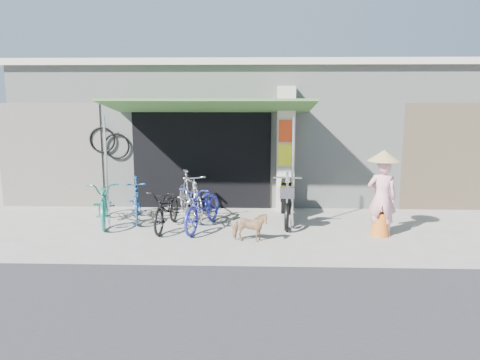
{
  "coord_description": "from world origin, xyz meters",
  "views": [
    {
      "loc": [
        0.14,
        -8.83,
        2.8
      ],
      "look_at": [
        -0.2,
        1.0,
        1.0
      ],
      "focal_mm": 35.0,
      "sensor_mm": 36.0,
      "label": 1
    }
  ],
  "objects_px": {
    "bike_blue": "(137,199)",
    "bike_navy": "(203,207)",
    "bike_teal": "(105,202)",
    "moped": "(287,199)",
    "nun": "(382,194)",
    "street_dog": "(250,227)",
    "bike_black": "(167,208)",
    "bike_silver": "(190,195)"
  },
  "relations": [
    {
      "from": "bike_blue",
      "to": "street_dog",
      "type": "height_order",
      "value": "bike_blue"
    },
    {
      "from": "moped",
      "to": "bike_navy",
      "type": "bearing_deg",
      "value": -156.89
    },
    {
      "from": "bike_silver",
      "to": "nun",
      "type": "xyz_separation_m",
      "value": [
        4.01,
        -1.22,
        0.32
      ]
    },
    {
      "from": "bike_navy",
      "to": "nun",
      "type": "relative_size",
      "value": 1.04
    },
    {
      "from": "bike_blue",
      "to": "nun",
      "type": "distance_m",
      "value": 5.31
    },
    {
      "from": "bike_teal",
      "to": "bike_navy",
      "type": "relative_size",
      "value": 1.03
    },
    {
      "from": "street_dog",
      "to": "bike_black",
      "type": "bearing_deg",
      "value": 67.1
    },
    {
      "from": "bike_blue",
      "to": "bike_silver",
      "type": "height_order",
      "value": "bike_silver"
    },
    {
      "from": "bike_navy",
      "to": "nun",
      "type": "distance_m",
      "value": 3.66
    },
    {
      "from": "bike_black",
      "to": "nun",
      "type": "xyz_separation_m",
      "value": [
        4.38,
        -0.36,
        0.43
      ]
    },
    {
      "from": "bike_black",
      "to": "bike_silver",
      "type": "height_order",
      "value": "bike_silver"
    },
    {
      "from": "bike_navy",
      "to": "moped",
      "type": "height_order",
      "value": "moped"
    },
    {
      "from": "bike_silver",
      "to": "bike_navy",
      "type": "xyz_separation_m",
      "value": [
        0.4,
        -0.85,
        -0.07
      ]
    },
    {
      "from": "bike_navy",
      "to": "nun",
      "type": "bearing_deg",
      "value": 9.49
    },
    {
      "from": "bike_silver",
      "to": "street_dog",
      "type": "relative_size",
      "value": 2.64
    },
    {
      "from": "bike_black",
      "to": "moped",
      "type": "height_order",
      "value": "moped"
    },
    {
      "from": "bike_blue",
      "to": "bike_black",
      "type": "xyz_separation_m",
      "value": [
        0.81,
        -0.65,
        -0.04
      ]
    },
    {
      "from": "bike_blue",
      "to": "nun",
      "type": "bearing_deg",
      "value": -24.89
    },
    {
      "from": "bike_blue",
      "to": "bike_silver",
      "type": "xyz_separation_m",
      "value": [
        1.18,
        0.21,
        0.07
      ]
    },
    {
      "from": "bike_silver",
      "to": "street_dog",
      "type": "bearing_deg",
      "value": -75.42
    },
    {
      "from": "bike_teal",
      "to": "bike_blue",
      "type": "xyz_separation_m",
      "value": [
        0.63,
        0.31,
        -0.01
      ]
    },
    {
      "from": "street_dog",
      "to": "moped",
      "type": "height_order",
      "value": "moped"
    },
    {
      "from": "bike_teal",
      "to": "bike_navy",
      "type": "bearing_deg",
      "value": -24.82
    },
    {
      "from": "bike_teal",
      "to": "bike_silver",
      "type": "relative_size",
      "value": 1.03
    },
    {
      "from": "bike_teal",
      "to": "street_dog",
      "type": "height_order",
      "value": "bike_teal"
    },
    {
      "from": "bike_silver",
      "to": "moped",
      "type": "xyz_separation_m",
      "value": [
        2.2,
        -0.22,
        -0.03
      ]
    },
    {
      "from": "bike_black",
      "to": "moped",
      "type": "distance_m",
      "value": 2.65
    },
    {
      "from": "moped",
      "to": "nun",
      "type": "relative_size",
      "value": 1.16
    },
    {
      "from": "bike_teal",
      "to": "moped",
      "type": "relative_size",
      "value": 0.92
    },
    {
      "from": "bike_black",
      "to": "bike_blue",
      "type": "bearing_deg",
      "value": 146.95
    },
    {
      "from": "street_dog",
      "to": "nun",
      "type": "bearing_deg",
      "value": -76.03
    },
    {
      "from": "bike_navy",
      "to": "bike_black",
      "type": "bearing_deg",
      "value": -163.7
    },
    {
      "from": "bike_black",
      "to": "street_dog",
      "type": "height_order",
      "value": "bike_black"
    },
    {
      "from": "bike_teal",
      "to": "bike_black",
      "type": "height_order",
      "value": "bike_teal"
    },
    {
      "from": "moped",
      "to": "nun",
      "type": "distance_m",
      "value": 2.1
    },
    {
      "from": "bike_silver",
      "to": "nun",
      "type": "distance_m",
      "value": 4.21
    },
    {
      "from": "street_dog",
      "to": "nun",
      "type": "xyz_separation_m",
      "value": [
        2.62,
        0.5,
        0.57
      ]
    },
    {
      "from": "moped",
      "to": "bike_teal",
      "type": "bearing_deg",
      "value": -171.95
    },
    {
      "from": "bike_black",
      "to": "street_dog",
      "type": "xyz_separation_m",
      "value": [
        1.76,
        -0.86,
        -0.14
      ]
    },
    {
      "from": "bike_black",
      "to": "bike_silver",
      "type": "relative_size",
      "value": 0.91
    },
    {
      "from": "bike_blue",
      "to": "bike_navy",
      "type": "bearing_deg",
      "value": -35.89
    },
    {
      "from": "bike_blue",
      "to": "moped",
      "type": "height_order",
      "value": "moped"
    }
  ]
}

